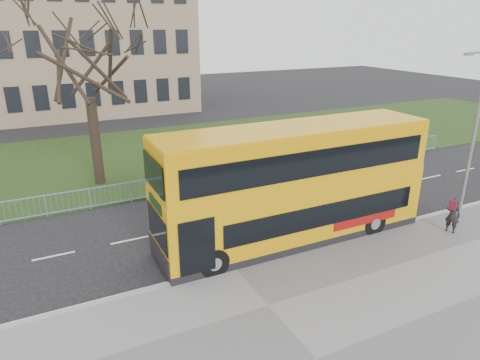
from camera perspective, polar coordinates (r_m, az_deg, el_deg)
ground at (r=17.57m, az=-2.99°, el=-9.44°), size 120.00×120.00×0.00m
kerb at (r=16.32m, az=-0.79°, el=-11.66°), size 80.00×0.20×0.14m
grass_verge at (r=30.26m, az=-13.78°, el=3.01°), size 80.00×15.40×0.08m
guard_railing at (r=23.00m, az=-9.53°, el=-0.79°), size 40.00×0.12×1.10m
bare_tree at (r=24.43m, az=-19.59°, el=12.44°), size 8.09×8.09×11.56m
civic_building at (r=49.13m, az=-26.17°, el=16.29°), size 30.00×15.00×14.00m
yellow_bus at (r=17.56m, az=7.26°, el=-0.27°), size 11.53×2.80×4.83m
pedestrian at (r=20.60m, az=26.49°, el=-4.22°), size 0.58×0.68×1.58m
street_lamp at (r=21.02m, az=28.65°, el=5.52°), size 1.59×0.19×7.51m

